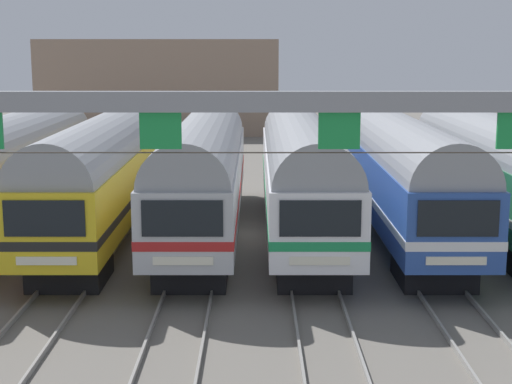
{
  "coord_description": "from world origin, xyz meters",
  "views": [
    {
      "loc": [
        0.13,
        -30.25,
        7.41
      ],
      "look_at": [
        0.06,
        -0.4,
        1.84
      ],
      "focal_mm": 54.83,
      "sensor_mm": 36.0,
      "label": 1
    }
  ],
  "objects_px": {
    "commuter_train_yellow": "(108,169)",
    "commuter_train_green": "(500,169)",
    "commuter_train_orange": "(10,169)",
    "commuter_train_blue": "(402,169)",
    "catenary_gantry": "(252,145)",
    "commuter_train_white": "(304,169)",
    "commuter_train_stainless": "(205,169)"
  },
  "relations": [
    {
      "from": "commuter_train_white",
      "to": "commuter_train_green",
      "type": "distance_m",
      "value": 7.69
    },
    {
      "from": "commuter_train_orange",
      "to": "catenary_gantry",
      "type": "height_order",
      "value": "catenary_gantry"
    },
    {
      "from": "commuter_train_orange",
      "to": "commuter_train_white",
      "type": "distance_m",
      "value": 11.54
    },
    {
      "from": "commuter_train_blue",
      "to": "commuter_train_green",
      "type": "height_order",
      "value": "same"
    },
    {
      "from": "commuter_train_yellow",
      "to": "commuter_train_blue",
      "type": "height_order",
      "value": "commuter_train_blue"
    },
    {
      "from": "commuter_train_stainless",
      "to": "catenary_gantry",
      "type": "height_order",
      "value": "catenary_gantry"
    },
    {
      "from": "commuter_train_yellow",
      "to": "catenary_gantry",
      "type": "xyz_separation_m",
      "value": [
        5.77,
        -13.49,
        2.64
      ]
    },
    {
      "from": "commuter_train_orange",
      "to": "commuter_train_white",
      "type": "relative_size",
      "value": 1.0
    },
    {
      "from": "commuter_train_stainless",
      "to": "commuter_train_green",
      "type": "xyz_separation_m",
      "value": [
        11.54,
        0.0,
        0.0
      ]
    },
    {
      "from": "commuter_train_yellow",
      "to": "commuter_train_blue",
      "type": "xyz_separation_m",
      "value": [
        11.54,
        0.0,
        0.0
      ]
    },
    {
      "from": "commuter_train_orange",
      "to": "catenary_gantry",
      "type": "relative_size",
      "value": 0.74
    },
    {
      "from": "commuter_train_orange",
      "to": "commuter_train_yellow",
      "type": "bearing_deg",
      "value": 0.0
    },
    {
      "from": "commuter_train_stainless",
      "to": "commuter_train_green",
      "type": "height_order",
      "value": "commuter_train_green"
    },
    {
      "from": "catenary_gantry",
      "to": "commuter_train_stainless",
      "type": "bearing_deg",
      "value": 98.11
    },
    {
      "from": "commuter_train_green",
      "to": "catenary_gantry",
      "type": "height_order",
      "value": "catenary_gantry"
    },
    {
      "from": "commuter_train_blue",
      "to": "commuter_train_orange",
      "type": "bearing_deg",
      "value": -179.98
    },
    {
      "from": "commuter_train_yellow",
      "to": "commuter_train_blue",
      "type": "relative_size",
      "value": 1.0
    },
    {
      "from": "commuter_train_orange",
      "to": "commuter_train_green",
      "type": "bearing_deg",
      "value": 0.01
    },
    {
      "from": "commuter_train_blue",
      "to": "catenary_gantry",
      "type": "bearing_deg",
      "value": -113.15
    },
    {
      "from": "commuter_train_stainless",
      "to": "commuter_train_white",
      "type": "distance_m",
      "value": 3.85
    },
    {
      "from": "commuter_train_orange",
      "to": "commuter_train_blue",
      "type": "xyz_separation_m",
      "value": [
        15.39,
        0.0,
        0.0
      ]
    },
    {
      "from": "commuter_train_yellow",
      "to": "commuter_train_white",
      "type": "relative_size",
      "value": 1.0
    },
    {
      "from": "commuter_train_yellow",
      "to": "commuter_train_green",
      "type": "distance_m",
      "value": 15.39
    },
    {
      "from": "commuter_train_blue",
      "to": "commuter_train_green",
      "type": "xyz_separation_m",
      "value": [
        3.85,
        0.0,
        0.0
      ]
    },
    {
      "from": "commuter_train_blue",
      "to": "commuter_train_white",
      "type": "bearing_deg",
      "value": 180.0
    },
    {
      "from": "commuter_train_yellow",
      "to": "commuter_train_white",
      "type": "height_order",
      "value": "commuter_train_white"
    },
    {
      "from": "commuter_train_orange",
      "to": "commuter_train_yellow",
      "type": "distance_m",
      "value": 3.85
    },
    {
      "from": "commuter_train_blue",
      "to": "commuter_train_yellow",
      "type": "bearing_deg",
      "value": -179.98
    },
    {
      "from": "commuter_train_yellow",
      "to": "commuter_train_white",
      "type": "bearing_deg",
      "value": 0.03
    },
    {
      "from": "commuter_train_stainless",
      "to": "commuter_train_green",
      "type": "distance_m",
      "value": 11.54
    },
    {
      "from": "commuter_train_yellow",
      "to": "commuter_train_green",
      "type": "xyz_separation_m",
      "value": [
        15.39,
        0.0,
        0.0
      ]
    },
    {
      "from": "commuter_train_white",
      "to": "commuter_train_orange",
      "type": "bearing_deg",
      "value": -179.98
    }
  ]
}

